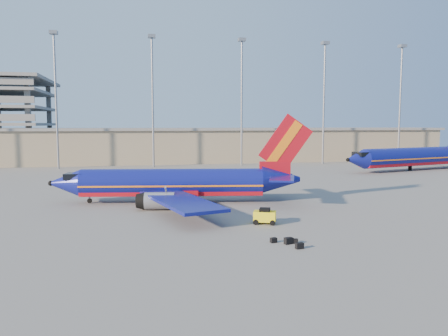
% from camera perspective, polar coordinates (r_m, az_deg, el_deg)
% --- Properties ---
extents(ground, '(220.00, 220.00, 0.00)m').
position_cam_1_polar(ground, '(52.96, -1.79, -4.54)').
color(ground, slate).
rests_on(ground, ground).
extents(terminal_building, '(122.00, 16.00, 8.50)m').
position_cam_1_polar(terminal_building, '(111.09, -1.68, 3.10)').
color(terminal_building, gray).
rests_on(terminal_building, ground).
extents(light_mast_row, '(101.60, 1.60, 28.65)m').
position_cam_1_polar(light_mast_row, '(98.67, -3.42, 10.45)').
color(light_mast_row, gray).
rests_on(light_mast_row, ground).
extents(aircraft_main, '(31.55, 30.14, 10.73)m').
position_cam_1_polar(aircraft_main, '(53.00, -5.95, -2.05)').
color(aircraft_main, navy).
rests_on(aircraft_main, ground).
extents(aircraft_second, '(35.56, 16.81, 12.28)m').
position_cam_1_polar(aircraft_second, '(97.64, 23.53, 1.38)').
color(aircraft_second, navy).
rests_on(aircraft_second, ground).
extents(baggage_tug, '(2.41, 1.96, 1.51)m').
position_cam_1_polar(baggage_tug, '(41.85, 5.34, -6.24)').
color(baggage_tug, yellow).
rests_on(baggage_tug, ground).
extents(luggage_pile, '(2.14, 2.50, 0.52)m').
position_cam_1_polar(luggage_pile, '(35.22, 8.55, -9.51)').
color(luggage_pile, black).
rests_on(luggage_pile, ground).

